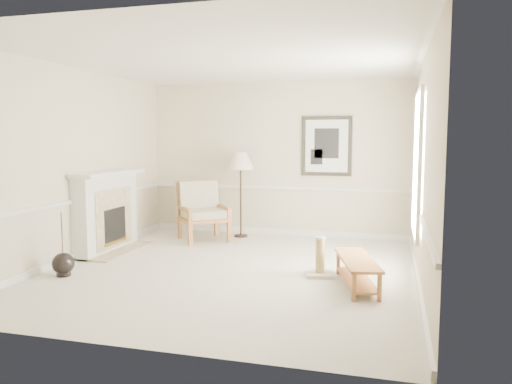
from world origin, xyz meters
TOP-DOWN VIEW (x-y plane):
  - ground at (0.00, 0.00)m, footprint 5.50×5.50m
  - room at (0.14, 0.08)m, footprint 5.04×5.54m
  - fireplace at (-2.34, 0.60)m, footprint 0.64×1.64m
  - floor_vase at (-2.09, -0.90)m, footprint 0.30×0.30m
  - armchair at (-1.20, 1.89)m, footprint 1.15×1.16m
  - floor_lamp at (-0.59, 2.32)m, footprint 0.65×0.65m
  - bench at (1.75, -0.36)m, footprint 0.69×1.31m
  - scratching_post at (1.23, 0.02)m, footprint 0.45×0.45m

SIDE VIEW (x-z plane):
  - ground at x=0.00m, z-range 0.00..0.00m
  - floor_vase at x=-2.09m, z-range -0.27..0.59m
  - scratching_post at x=1.23m, z-range -0.10..0.43m
  - bench at x=1.75m, z-range 0.06..0.42m
  - armchair at x=-1.20m, z-range 0.04..1.10m
  - fireplace at x=-2.34m, z-range -0.01..1.30m
  - floor_lamp at x=-0.59m, z-range 0.59..2.17m
  - room at x=0.14m, z-range 0.41..3.33m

